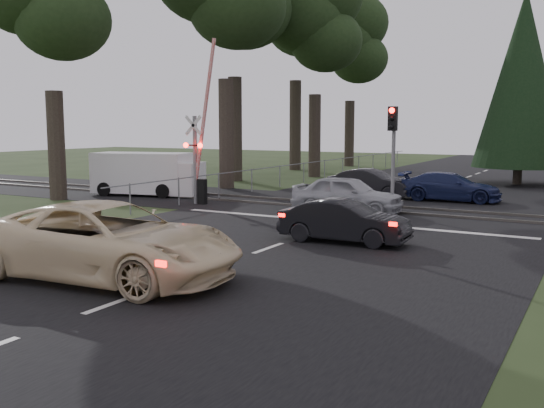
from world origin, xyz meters
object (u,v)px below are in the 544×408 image
Objects in this scene: crossing_signal at (199,157)px; dark_hatchback at (344,221)px; cream_coupe at (108,241)px; traffic_signal_center at (393,141)px; dark_car_far at (371,183)px; blue_sedan at (450,187)px; silver_car at (347,195)px; white_van at (150,174)px.

crossing_signal is 10.17m from dark_hatchback.
traffic_signal_center is at bearing -16.54° from cream_coupe.
dark_car_far is at bearing 13.91° from dark_hatchback.
dark_hatchback is at bearing 173.89° from blue_sedan.
dark_hatchback is at bearing -29.36° from crossing_signal.
cream_coupe is at bearing -63.05° from crossing_signal.
cream_coupe is at bearing 173.63° from silver_car.
dark_hatchback is at bearing -40.49° from white_van.
traffic_signal_center is 12.73m from cream_coupe.
dark_car_far is at bearing 90.01° from blue_sedan.
crossing_signal is 8.40m from dark_car_far.
silver_car is at bearing 19.06° from dark_hatchback.
blue_sedan is 0.79× the size of white_van.
traffic_signal_center is (8.27, 0.89, 0.75)m from crossing_signal.
white_van reaches higher than silver_car.
cream_coupe is 1.63× the size of dark_hatchback.
dark_car_far is at bearing 48.20° from crossing_signal.
traffic_signal_center is at bearing 166.54° from blue_sedan.
dark_car_far reaches higher than blue_sedan.
blue_sedan is at bearing -26.39° from silver_car.
traffic_signal_center is at bearing -150.39° from dark_car_far.
white_van reaches higher than dark_hatchback.
blue_sedan is at bearing -15.99° from cream_coupe.
crossing_signal is 1.57× the size of blue_sedan.
silver_car is at bearing -166.90° from dark_car_far.
crossing_signal is at bearing 140.31° from dark_car_far.
blue_sedan is at bearing 6.42° from white_van.
crossing_signal is 1.24× the size of white_van.
blue_sedan reaches higher than dark_hatchback.
traffic_signal_center is 1.03× the size of dark_car_far.
dark_hatchback is (2.96, 6.51, -0.23)m from cream_coupe.
dark_hatchback is 0.95× the size of dark_car_far.
silver_car is (-2.17, 5.51, 0.11)m from dark_hatchback.
silver_car is at bearing 4.90° from crossing_signal.
traffic_signal_center is 0.67× the size of cream_coupe.
dark_car_far is at bearing 117.50° from traffic_signal_center.
silver_car is (0.79, 12.01, -0.12)m from cream_coupe.
silver_car is (-1.66, -0.32, -2.07)m from traffic_signal_center.
blue_sedan is at bearing 80.53° from traffic_signal_center.
silver_car is 1.08× the size of dark_car_far.
silver_car is at bearing 152.22° from blue_sedan.
crossing_signal is 8.36m from traffic_signal_center.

